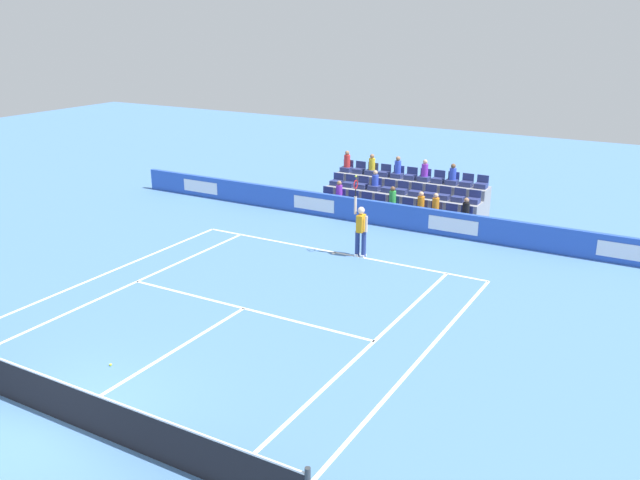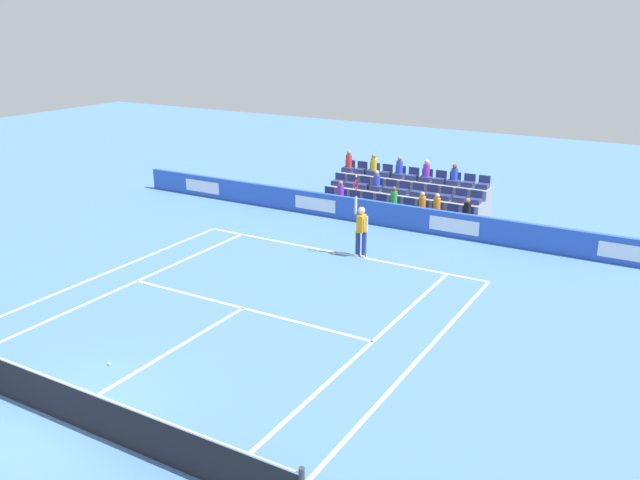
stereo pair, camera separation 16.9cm
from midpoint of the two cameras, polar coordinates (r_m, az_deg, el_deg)
ground_plane at (r=15.25m, az=-21.15°, el=-14.05°), size 80.00×80.00×0.00m
line_baseline at (r=23.56m, az=1.56°, el=-1.07°), size 10.97×0.10×0.01m
line_service at (r=19.26m, az=-6.35°, el=-5.79°), size 8.23×0.10×0.01m
line_centre_service at (r=17.07m, az=-12.79°, el=-9.51°), size 0.10×6.40×0.01m
line_singles_sideline_left at (r=21.51m, az=-15.97°, el=-3.76°), size 0.10×11.89×0.01m
line_singles_sideline_right at (r=16.97m, az=4.14°, el=-9.24°), size 0.10×11.89×0.01m
line_doubles_sideline_left at (r=22.47m, az=-18.42°, el=-3.04°), size 0.10×11.89×0.01m
line_doubles_sideline_right at (r=16.50m, az=8.48°, el=-10.28°), size 0.10×11.89×0.01m
line_centre_mark at (r=23.47m, az=1.45°, el=-1.14°), size 0.10×0.20×0.01m
sponsor_barrier at (r=26.63m, az=5.48°, el=2.26°), size 24.16×0.22×0.96m
tennis_net at (r=15.00m, az=-21.37°, el=-12.45°), size 11.97×0.10×1.07m
tennis_player at (r=22.90m, az=3.73°, el=0.93°), size 0.53×0.37×2.85m
stadium_stand at (r=28.66m, az=7.44°, el=3.51°), size 6.82×2.85×2.21m
loose_tennis_ball at (r=16.93m, az=-17.30°, el=-10.06°), size 0.07×0.07×0.07m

